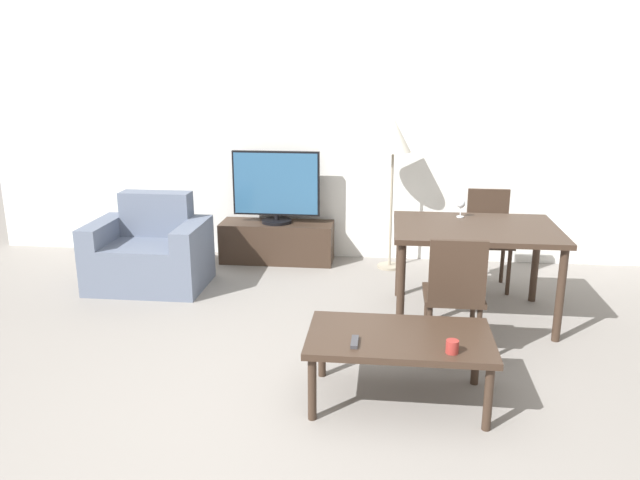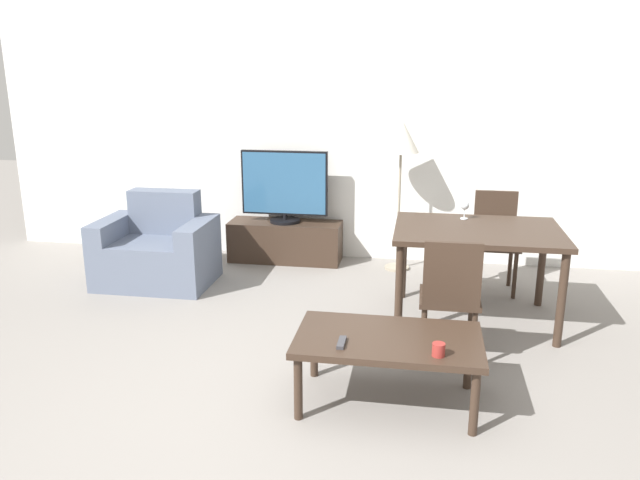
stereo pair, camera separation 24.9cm
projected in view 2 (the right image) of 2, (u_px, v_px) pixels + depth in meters
ground_plane at (262, 439)px, 3.36m from camera, size 18.00×18.00×0.00m
wall_back at (345, 126)px, 6.22m from camera, size 7.30×0.06×2.70m
armchair at (157, 251)px, 5.71m from camera, size 1.01×0.72×0.82m
tv_stand at (285, 241)px, 6.37m from camera, size 1.14×0.39×0.41m
tv at (284, 187)px, 6.22m from camera, size 0.87×0.31×0.72m
coffee_table at (388, 344)px, 3.62m from camera, size 1.08×0.63×0.43m
dining_table at (477, 239)px, 4.76m from camera, size 1.25×0.93×0.75m
dining_chair_near at (450, 293)px, 4.11m from camera, size 0.40×0.40×0.87m
dining_chair_far at (495, 236)px, 5.50m from camera, size 0.40×0.40×0.87m
floor_lamp at (401, 142)px, 5.83m from camera, size 0.34×0.34×1.47m
remote_primary at (342, 343)px, 3.51m from camera, size 0.04×0.15×0.02m
cup_white_near at (439, 350)px, 3.36m from camera, size 0.07×0.07×0.07m
wine_glass_left at (465, 207)px, 5.00m from camera, size 0.07×0.07×0.15m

